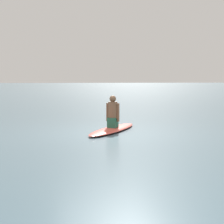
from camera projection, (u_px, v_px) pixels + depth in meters
name	position (u px, v px, depth m)	size (l,w,h in m)	color
ground_plane	(104.00, 133.00, 10.53)	(400.00, 400.00, 0.00)	slate
surfboard	(113.00, 129.00, 10.94)	(3.06, 0.62, 0.10)	#D84C3F
person_paddler	(113.00, 113.00, 10.90)	(0.38, 0.36, 0.90)	#26664C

